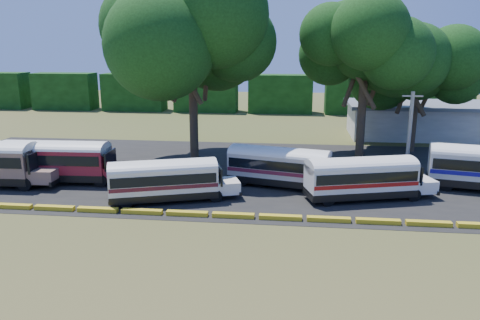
# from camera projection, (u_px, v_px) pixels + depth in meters

# --- Properties ---
(ground) EXTENTS (160.00, 160.00, 0.00)m
(ground) POSITION_uv_depth(u_px,v_px,m) (255.00, 225.00, 28.67)
(ground) COLOR #314918
(ground) RESTS_ON ground
(asphalt_strip) EXTENTS (64.00, 24.00, 0.02)m
(asphalt_strip) POSITION_uv_depth(u_px,v_px,m) (279.00, 173.00, 40.12)
(asphalt_strip) COLOR black
(asphalt_strip) RESTS_ON ground
(curb) EXTENTS (53.70, 0.45, 0.30)m
(curb) POSITION_uv_depth(u_px,v_px,m) (257.00, 216.00, 29.60)
(curb) COLOR gold
(curb) RESTS_ON ground
(terminal_building) EXTENTS (19.00, 9.00, 4.00)m
(terminal_building) POSITION_uv_depth(u_px,v_px,m) (429.00, 120.00, 55.08)
(terminal_building) COLOR silver
(terminal_building) RESTS_ON ground
(treeline_backdrop) EXTENTS (130.00, 4.00, 6.00)m
(treeline_backdrop) POSITION_uv_depth(u_px,v_px,m) (281.00, 94.00, 74.19)
(treeline_backdrop) COLOR black
(treeline_backdrop) RESTS_ON ground
(bus_red) EXTENTS (10.30, 2.92, 3.35)m
(bus_red) POSITION_uv_depth(u_px,v_px,m) (59.00, 159.00, 36.95)
(bus_red) COLOR black
(bus_red) RESTS_ON ground
(bus_cream_west) EXTENTS (9.30, 5.02, 2.98)m
(bus_cream_west) POSITION_uv_depth(u_px,v_px,m) (166.00, 178.00, 32.50)
(bus_cream_west) COLOR black
(bus_cream_west) RESTS_ON ground
(bus_cream_east) EXTENTS (9.72, 4.57, 3.10)m
(bus_cream_east) POSITION_uv_depth(u_px,v_px,m) (282.00, 165.00, 35.80)
(bus_cream_east) COLOR black
(bus_cream_east) RESTS_ON ground
(bus_white_red) EXTENTS (9.63, 4.80, 3.08)m
(bus_white_red) POSITION_uv_depth(u_px,v_px,m) (363.00, 176.00, 32.87)
(bus_white_red) COLOR black
(bus_white_red) RESTS_ON ground
(tree_west) EXTENTS (12.44, 12.44, 16.75)m
(tree_west) POSITION_uv_depth(u_px,v_px,m) (191.00, 28.00, 41.79)
(tree_west) COLOR #311F18
(tree_west) RESTS_ON ground
(tree_center) EXTENTS (9.66, 9.66, 14.45)m
(tree_center) POSITION_uv_depth(u_px,v_px,m) (366.00, 43.00, 43.26)
(tree_center) COLOR #311F18
(tree_center) RESTS_ON ground
(tree_east) EXTENTS (9.51, 9.51, 12.20)m
(tree_east) POSITION_uv_depth(u_px,v_px,m) (418.00, 65.00, 46.13)
(tree_east) COLOR #311F18
(tree_east) RESTS_ON ground
(utility_pole) EXTENTS (1.60, 0.30, 7.10)m
(utility_pole) POSITION_uv_depth(u_px,v_px,m) (409.00, 134.00, 37.70)
(utility_pole) COLOR gray
(utility_pole) RESTS_ON ground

